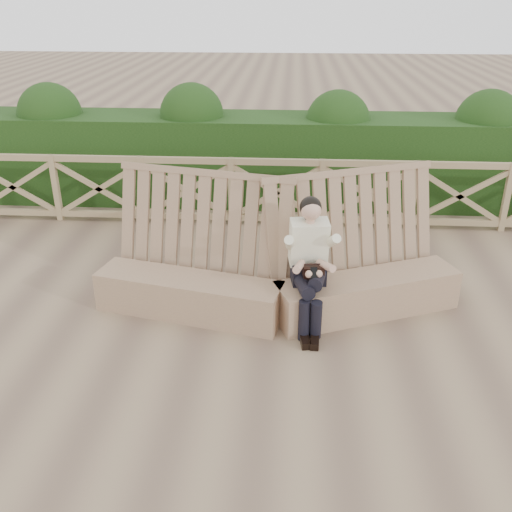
{
  "coord_description": "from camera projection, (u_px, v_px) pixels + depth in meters",
  "views": [
    {
      "loc": [
        0.23,
        -5.09,
        3.51
      ],
      "look_at": [
        -0.12,
        0.4,
        0.9
      ],
      "focal_mm": 40.0,
      "sensor_mm": 36.0,
      "label": 1
    }
  ],
  "objects": [
    {
      "name": "ground",
      "position": [
        265.0,
        348.0,
        6.11
      ],
      "size": [
        60.0,
        60.0,
        0.0
      ],
      "primitive_type": "plane",
      "color": "brown",
      "rests_on": "ground"
    },
    {
      "name": "bench",
      "position": [
        278.0,
        279.0,
        6.68
      ],
      "size": [
        4.31,
        1.53,
        1.6
      ],
      "rotation": [
        0.0,
        0.0,
        0.05
      ],
      "color": "#8A684F",
      "rests_on": "ground"
    },
    {
      "name": "woman",
      "position": [
        310.0,
        259.0,
        6.27
      ],
      "size": [
        0.46,
        0.92,
        1.48
      ],
      "rotation": [
        0.0,
        0.0,
        0.14
      ],
      "color": "black",
      "rests_on": "ground"
    },
    {
      "name": "guardrail",
      "position": [
        276.0,
        192.0,
        9.03
      ],
      "size": [
        10.1,
        0.09,
        1.1
      ],
      "color": "#977B58",
      "rests_on": "ground"
    },
    {
      "name": "hedge",
      "position": [
        278.0,
        160.0,
        10.03
      ],
      "size": [
        12.0,
        1.2,
        1.5
      ],
      "primitive_type": "cube",
      "color": "black",
      "rests_on": "ground"
    }
  ]
}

